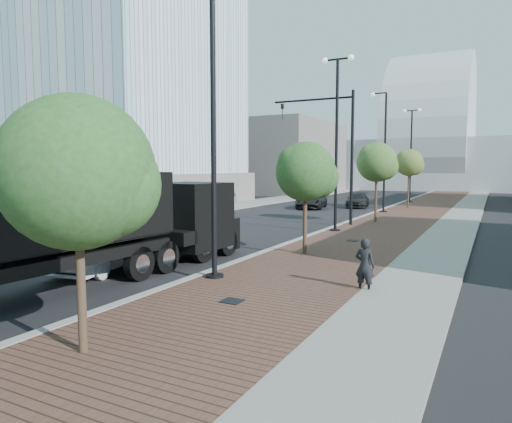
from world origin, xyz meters
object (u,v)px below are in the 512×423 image
at_px(dump_truck, 126,231).
at_px(dark_car_mid, 311,201).
at_px(pedestrian, 365,266).
at_px(white_sedan, 107,245).

height_order(dump_truck, dark_car_mid, dump_truck).
bearing_deg(dark_car_mid, pedestrian, -77.18).
bearing_deg(pedestrian, dump_truck, 16.81).
bearing_deg(pedestrian, dark_car_mid, -58.91).
relative_size(dark_car_mid, pedestrian, 3.07).
height_order(dump_truck, white_sedan, dump_truck).
relative_size(dump_truck, white_sedan, 2.71).
distance_m(white_sedan, pedestrian, 8.71).
distance_m(dump_truck, white_sedan, 1.29).
bearing_deg(dark_car_mid, white_sedan, -95.79).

